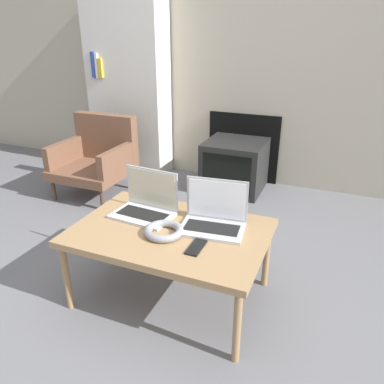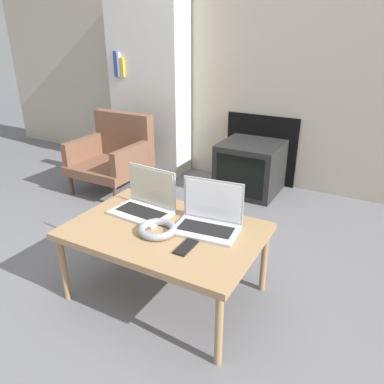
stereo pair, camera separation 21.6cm
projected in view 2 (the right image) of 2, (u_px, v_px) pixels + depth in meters
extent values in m
plane|color=slate|center=(142.00, 320.00, 1.93)|extent=(14.00, 14.00, 0.00)
cube|color=#B7AD99|center=(285.00, 39.00, 3.15)|extent=(7.00, 0.06, 2.60)
cube|color=black|center=(261.00, 149.00, 3.56)|extent=(0.69, 0.03, 0.65)
cube|color=#9E7A51|center=(165.00, 231.00, 1.97)|extent=(1.00, 0.68, 0.04)
cylinder|color=#9E7A51|center=(64.00, 269.00, 2.01)|extent=(0.04, 0.04, 0.39)
cylinder|color=#9E7A51|center=(219.00, 330.00, 1.61)|extent=(0.04, 0.04, 0.39)
cylinder|color=#9E7A51|center=(131.00, 223.00, 2.49)|extent=(0.04, 0.04, 0.39)
cylinder|color=#9E7A51|center=(264.00, 261.00, 2.09)|extent=(0.04, 0.04, 0.39)
cube|color=silver|center=(141.00, 213.00, 2.11)|extent=(0.35, 0.25, 0.02)
cube|color=black|center=(141.00, 211.00, 2.10)|extent=(0.29, 0.14, 0.00)
cube|color=silver|center=(152.00, 186.00, 2.14)|extent=(0.33, 0.03, 0.23)
cube|color=beige|center=(152.00, 187.00, 2.13)|extent=(0.30, 0.03, 0.21)
cube|color=#B2B2B7|center=(206.00, 230.00, 1.93)|extent=(0.35, 0.26, 0.02)
cube|color=black|center=(206.00, 228.00, 1.92)|extent=(0.29, 0.15, 0.00)
cube|color=#B2B2B7|center=(213.00, 200.00, 1.97)|extent=(0.33, 0.05, 0.23)
cube|color=white|center=(213.00, 201.00, 1.96)|extent=(0.30, 0.04, 0.21)
torus|color=gray|center=(157.00, 229.00, 1.91)|extent=(0.20, 0.20, 0.04)
cube|color=black|center=(186.00, 247.00, 1.78)|extent=(0.06, 0.15, 0.01)
cube|color=black|center=(250.00, 167.00, 3.39)|extent=(0.52, 0.51, 0.46)
cube|color=black|center=(239.00, 176.00, 3.18)|extent=(0.43, 0.01, 0.36)
cube|color=brown|center=(109.00, 167.00, 3.39)|extent=(0.61, 0.59, 0.08)
cube|color=brown|center=(124.00, 134.00, 3.49)|extent=(0.60, 0.10, 0.42)
cube|color=brown|center=(85.00, 148.00, 3.46)|extent=(0.06, 0.52, 0.20)
cube|color=brown|center=(132.00, 157.00, 3.21)|extent=(0.06, 0.52, 0.20)
cylinder|color=#4C3828|center=(71.00, 185.00, 3.36)|extent=(0.04, 0.04, 0.19)
cylinder|color=#4C3828|center=(115.00, 196.00, 3.14)|extent=(0.04, 0.04, 0.19)
cylinder|color=#4C3828|center=(107.00, 169.00, 3.75)|extent=(0.04, 0.04, 0.19)
cylinder|color=#4C3828|center=(148.00, 177.00, 3.53)|extent=(0.04, 0.04, 0.19)
cube|color=silver|center=(150.00, 85.00, 3.72)|extent=(0.78, 0.30, 1.73)
cube|color=#2D479E|center=(116.00, 64.00, 3.63)|extent=(0.04, 0.02, 0.24)
cube|color=silver|center=(119.00, 65.00, 3.62)|extent=(0.03, 0.02, 0.22)
cube|color=gold|center=(122.00, 67.00, 3.61)|extent=(0.04, 0.02, 0.18)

